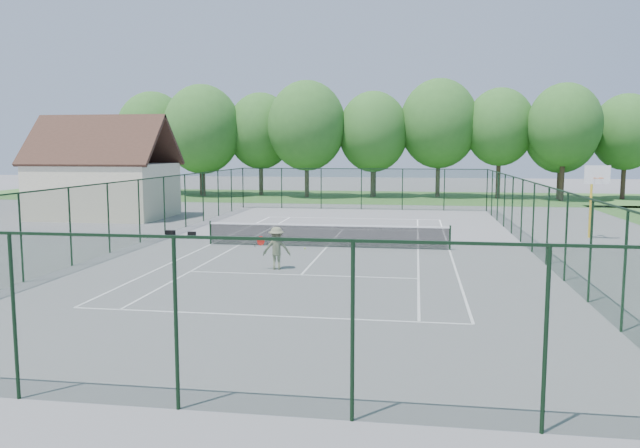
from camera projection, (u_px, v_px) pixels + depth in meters
The scene contains 11 objects.
ground at pixel (327, 247), 28.38m from camera, with size 140.00×140.00×0.00m, color slate.
grass_far at pixel (372, 197), 57.81m from camera, with size 80.00×16.00×0.01m, color #40742F.
court_lines at pixel (327, 247), 28.38m from camera, with size 11.05×23.85×0.01m.
tennis_net at pixel (327, 235), 28.31m from camera, with size 11.08×0.08×1.10m.
fence_enclosure at pixel (327, 213), 28.19m from camera, with size 18.05×36.05×3.02m.
utility_building at pixel (104, 170), 40.24m from camera, with size 8.60×6.27×6.63m.
tree_line_far at pixel (373, 132), 57.09m from camera, with size 39.40×6.40×9.70m.
basketball_goal at pixel (594, 187), 30.65m from camera, with size 1.20×1.43×3.65m.
sports_bag_a at pixel (170, 234), 31.41m from camera, with size 0.46×0.27×0.36m, color black.
sports_bag_b at pixel (192, 235), 31.43m from camera, with size 0.38×0.23×0.29m, color black.
tennis_player at pixel (277, 248), 23.10m from camera, with size 1.90×0.85×1.58m.
Camera 1 is at (3.97, -27.76, 4.45)m, focal length 35.00 mm.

